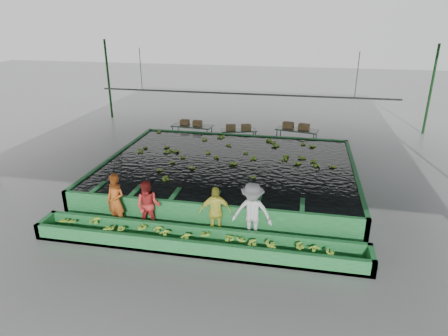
% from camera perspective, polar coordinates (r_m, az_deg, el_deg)
% --- Properties ---
extents(ground, '(80.00, 80.00, 0.00)m').
position_cam_1_polar(ground, '(15.18, -0.38, -4.19)').
color(ground, gray).
rests_on(ground, ground).
extents(shed_roof, '(20.00, 22.00, 0.04)m').
position_cam_1_polar(shed_roof, '(13.78, -0.43, 14.92)').
color(shed_roof, slate).
rests_on(shed_roof, shed_posts).
extents(shed_posts, '(20.00, 22.00, 5.00)m').
position_cam_1_polar(shed_posts, '(14.28, -0.40, 4.90)').
color(shed_posts, '#103814').
rests_on(shed_posts, ground).
extents(flotation_tank, '(10.00, 8.00, 0.90)m').
position_cam_1_polar(flotation_tank, '(16.35, 0.69, -0.55)').
color(flotation_tank, '#257B3A').
rests_on(flotation_tank, ground).
extents(tank_water, '(9.70, 7.70, 0.00)m').
position_cam_1_polar(tank_water, '(16.20, 0.70, 0.77)').
color(tank_water, black).
rests_on(tank_water, flotation_tank).
extents(sorting_trough, '(10.00, 1.00, 0.50)m').
position_cam_1_polar(sorting_trough, '(11.98, -3.95, -10.38)').
color(sorting_trough, '#257B3A').
rests_on(sorting_trough, ground).
extents(cableway_rail, '(0.08, 0.08, 14.00)m').
position_cam_1_polar(cableway_rail, '(18.95, 2.74, 10.54)').
color(cableway_rail, '#59605B').
rests_on(cableway_rail, shed_roof).
extents(rail_hanger_left, '(0.04, 0.04, 2.00)m').
position_cam_1_polar(rail_hanger_left, '(20.16, -11.81, 13.65)').
color(rail_hanger_left, '#59605B').
rests_on(rail_hanger_left, shed_roof).
extents(rail_hanger_right, '(0.04, 0.04, 2.00)m').
position_cam_1_polar(rail_hanger_right, '(18.71, 18.49, 12.46)').
color(rail_hanger_right, '#59605B').
rests_on(rail_hanger_right, shed_roof).
extents(worker_a, '(0.76, 0.60, 1.82)m').
position_cam_1_polar(worker_a, '(13.29, -15.22, -4.55)').
color(worker_a, '#C6581E').
rests_on(worker_a, ground).
extents(worker_b, '(0.85, 0.68, 1.66)m').
position_cam_1_polar(worker_b, '(12.89, -10.78, -5.36)').
color(worker_b, red).
rests_on(worker_b, ground).
extents(worker_c, '(1.06, 0.68, 1.68)m').
position_cam_1_polar(worker_c, '(12.28, -1.28, -6.31)').
color(worker_c, '#F3ED52').
rests_on(worker_c, ground).
extents(worker_d, '(1.26, 0.77, 1.89)m').
position_cam_1_polar(worker_d, '(12.06, 4.04, -6.37)').
color(worker_d, silver).
rests_on(worker_d, ground).
extents(packing_table_left, '(2.20, 1.03, 0.97)m').
position_cam_1_polar(packing_table_left, '(21.46, -4.54, 4.87)').
color(packing_table_left, '#59605B').
rests_on(packing_table_left, ground).
extents(packing_table_mid, '(1.98, 1.24, 0.84)m').
position_cam_1_polar(packing_table_mid, '(21.03, 2.11, 4.39)').
color(packing_table_mid, '#59605B').
rests_on(packing_table_mid, ground).
extents(packing_table_right, '(2.24, 1.26, 0.96)m').
position_cam_1_polar(packing_table_right, '(21.04, 10.29, 4.24)').
color(packing_table_right, '#59605B').
rests_on(packing_table_right, ground).
extents(box_stack_left, '(1.19, 0.41, 0.25)m').
position_cam_1_polar(box_stack_left, '(21.39, -4.72, 6.16)').
color(box_stack_left, olive).
rests_on(box_stack_left, packing_table_left).
extents(box_stack_mid, '(1.35, 0.65, 0.28)m').
position_cam_1_polar(box_stack_mid, '(20.86, 2.07, 5.46)').
color(box_stack_mid, olive).
rests_on(box_stack_mid, packing_table_mid).
extents(box_stack_right, '(1.41, 0.71, 0.29)m').
position_cam_1_polar(box_stack_right, '(20.97, 10.23, 5.55)').
color(box_stack_right, olive).
rests_on(box_stack_right, packing_table_right).
extents(floating_bananas, '(9.37, 6.39, 0.13)m').
position_cam_1_polar(floating_bananas, '(16.94, 1.21, 1.70)').
color(floating_bananas, '#88BF32').
rests_on(floating_bananas, tank_water).
extents(trough_bananas, '(9.40, 0.63, 0.13)m').
position_cam_1_polar(trough_bananas, '(11.91, -3.97, -9.77)').
color(trough_bananas, '#88BF32').
rests_on(trough_bananas, sorting_trough).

